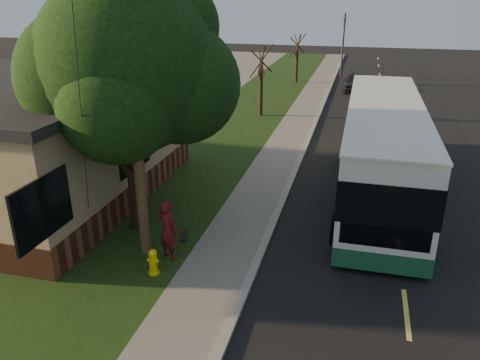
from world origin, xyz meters
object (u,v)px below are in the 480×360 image
bare_tree_far (297,59)px  dumpster (48,197)px  transit_bus (382,146)px  skateboard_main (185,236)px  utility_pole (133,99)px  distant_car (355,81)px  leafy_tree (130,68)px  bare_tree_near (261,82)px  fire_hydrant (153,262)px  skateboarder (168,230)px  traffic_signal (343,41)px

bare_tree_far → dumpster: bare_tree_far is taller
bare_tree_far → transit_bus: (6.39, -22.32, -0.18)m
bare_tree_far → skateboard_main: size_ratio=5.49×
utility_pole → distant_car: 27.68m
leafy_tree → skateboard_main: bearing=-17.6°
bare_tree_near → transit_bus: 12.41m
fire_hydrant → distant_car: (4.52, 27.89, 0.28)m
skateboard_main → distant_car: distant_car is taller
transit_bus → dumpster: 12.18m
bare_tree_near → skateboard_main: bare_tree_near is taller
bare_tree_near → dumpster: size_ratio=2.20×
leafy_tree → skateboarder: (1.67, -1.78, -4.20)m
traffic_signal → skateboarder: traffic_signal is taller
bare_tree_near → skateboarder: bare_tree_near is taller
utility_pole → transit_bus: size_ratio=0.72×
skateboard_main → leafy_tree: bearing=162.4°
traffic_signal → leafy_tree: bearing=-98.5°
bare_tree_far → skateboarder: 29.16m
distant_car → dumpster: bearing=-112.5°
skateboard_main → distant_car: (4.42, 25.77, 0.60)m
bare_tree_near → bare_tree_far: (0.50, 12.00, -0.15)m
bare_tree_near → bare_tree_far: size_ratio=1.07×
utility_pole → bare_tree_near: bearing=90.7°
traffic_signal → skateboarder: bearing=-95.2°
fire_hydrant → bare_tree_near: 18.10m
utility_pole → dumpster: 5.93m
traffic_signal → transit_bus: traffic_signal is taller
traffic_signal → skateboarder: size_ratio=3.05×
distant_car → bare_tree_far: bearing=154.7°
skateboarder → transit_bus: bearing=-108.4°
fire_hydrant → traffic_signal: 34.25m
bare_tree_near → distant_car: (5.42, 9.89, -1.43)m
fire_hydrant → bare_tree_near: size_ratio=0.17×
utility_pole → leafy_tree: utility_pole is taller
fire_hydrant → dumpster: bearing=153.8°
fire_hydrant → utility_pole: size_ratio=0.08×
bare_tree_near → skateboarder: size_ratio=2.39×
fire_hydrant → leafy_tree: 5.65m
dumpster → utility_pole: bearing=-18.8°
fire_hydrant → transit_bus: transit_bus is taller
traffic_signal → dumpster: traffic_signal is taller
transit_bus → skateboarder: (-5.89, -6.82, -0.85)m
leafy_tree → distant_car: size_ratio=1.85×
transit_bus → bare_tree_near: bearing=123.7°
leafy_tree → skateboard_main: (1.67, -0.53, -5.05)m
bare_tree_far → dumpster: (-4.55, -27.56, -1.25)m
fire_hydrant → skateboard_main: bearing=87.3°
fire_hydrant → traffic_signal: traffic_signal is taller
leafy_tree → transit_bus: size_ratio=0.62×
skateboarder → skateboard_main: bearing=-67.5°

